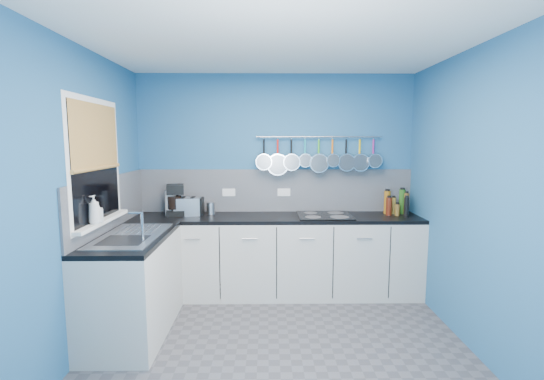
{
  "coord_description": "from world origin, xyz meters",
  "views": [
    {
      "loc": [
        -0.1,
        -3.06,
        1.73
      ],
      "look_at": [
        -0.05,
        0.75,
        1.25
      ],
      "focal_mm": 25.61,
      "sensor_mm": 36.0,
      "label": 1
    }
  ],
  "objects_px": {
    "coffee_maker": "(175,200)",
    "canister": "(211,208)",
    "soap_bottle_a": "(94,210)",
    "soap_bottle_b": "(98,212)",
    "paper_towel": "(171,203)",
    "hob": "(325,215)",
    "toaster": "(188,206)"
  },
  "relations": [
    {
      "from": "toaster",
      "to": "coffee_maker",
      "type": "bearing_deg",
      "value": 178.03
    },
    {
      "from": "soap_bottle_b",
      "to": "coffee_maker",
      "type": "relative_size",
      "value": 0.49
    },
    {
      "from": "paper_towel",
      "to": "canister",
      "type": "xyz_separation_m",
      "value": [
        0.44,
        0.06,
        -0.07
      ]
    },
    {
      "from": "soap_bottle_a",
      "to": "canister",
      "type": "height_order",
      "value": "soap_bottle_a"
    },
    {
      "from": "coffee_maker",
      "to": "canister",
      "type": "relative_size",
      "value": 2.57
    },
    {
      "from": "toaster",
      "to": "canister",
      "type": "bearing_deg",
      "value": 9.09
    },
    {
      "from": "soap_bottle_a",
      "to": "soap_bottle_b",
      "type": "height_order",
      "value": "soap_bottle_a"
    },
    {
      "from": "coffee_maker",
      "to": "toaster",
      "type": "distance_m",
      "value": 0.16
    },
    {
      "from": "soap_bottle_b",
      "to": "hob",
      "type": "bearing_deg",
      "value": 25.87
    },
    {
      "from": "soap_bottle_a",
      "to": "hob",
      "type": "distance_m",
      "value": 2.35
    },
    {
      "from": "hob",
      "to": "soap_bottle_a",
      "type": "bearing_deg",
      "value": -152.54
    },
    {
      "from": "soap_bottle_a",
      "to": "canister",
      "type": "distance_m",
      "value": 1.46
    },
    {
      "from": "paper_towel",
      "to": "canister",
      "type": "bearing_deg",
      "value": 7.13
    },
    {
      "from": "toaster",
      "to": "canister",
      "type": "relative_size",
      "value": 2.28
    },
    {
      "from": "coffee_maker",
      "to": "hob",
      "type": "distance_m",
      "value": 1.68
    },
    {
      "from": "toaster",
      "to": "canister",
      "type": "distance_m",
      "value": 0.25
    },
    {
      "from": "canister",
      "to": "soap_bottle_b",
      "type": "bearing_deg",
      "value": -124.7
    },
    {
      "from": "coffee_maker",
      "to": "toaster",
      "type": "height_order",
      "value": "coffee_maker"
    },
    {
      "from": "soap_bottle_b",
      "to": "hob",
      "type": "relative_size",
      "value": 0.29
    },
    {
      "from": "toaster",
      "to": "soap_bottle_a",
      "type": "bearing_deg",
      "value": -121.76
    },
    {
      "from": "paper_towel",
      "to": "canister",
      "type": "distance_m",
      "value": 0.45
    },
    {
      "from": "paper_towel",
      "to": "toaster",
      "type": "xyz_separation_m",
      "value": [
        0.2,
        -0.01,
        -0.04
      ]
    },
    {
      "from": "canister",
      "to": "soap_bottle_a",
      "type": "bearing_deg",
      "value": -123.06
    },
    {
      "from": "toaster",
      "to": "canister",
      "type": "xyz_separation_m",
      "value": [
        0.24,
        0.07,
        -0.03
      ]
    },
    {
      "from": "soap_bottle_b",
      "to": "hob",
      "type": "height_order",
      "value": "soap_bottle_b"
    },
    {
      "from": "soap_bottle_b",
      "to": "coffee_maker",
      "type": "distance_m",
      "value": 1.13
    },
    {
      "from": "soap_bottle_a",
      "to": "paper_towel",
      "type": "distance_m",
      "value": 1.21
    },
    {
      "from": "canister",
      "to": "hob",
      "type": "distance_m",
      "value": 1.3
    },
    {
      "from": "soap_bottle_b",
      "to": "canister",
      "type": "distance_m",
      "value": 1.39
    },
    {
      "from": "soap_bottle_a",
      "to": "coffee_maker",
      "type": "distance_m",
      "value": 1.2
    },
    {
      "from": "hob",
      "to": "coffee_maker",
      "type": "bearing_deg",
      "value": 178.22
    },
    {
      "from": "soap_bottle_a",
      "to": "toaster",
      "type": "height_order",
      "value": "soap_bottle_a"
    }
  ]
}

